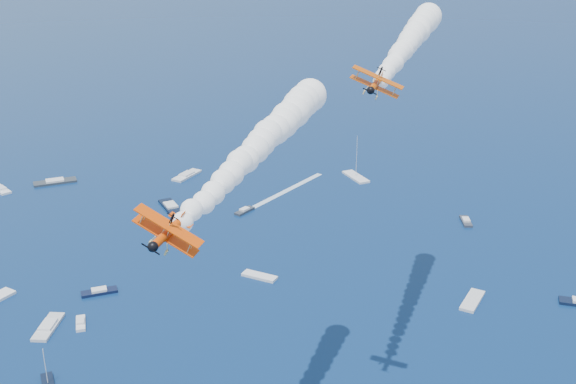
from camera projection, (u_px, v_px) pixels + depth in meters
biplane_lead at (376, 84)px, 99.09m from camera, size 10.70×11.25×7.49m
biplane_trail at (168, 233)px, 72.05m from camera, size 10.91×11.42×8.07m
smoke_trail_lead at (408, 43)px, 120.39m from camera, size 51.81×50.17×9.17m
smoke_trail_trail at (258, 146)px, 93.31m from camera, size 51.80×50.02×9.17m
spectator_boats at (143, 248)px, 188.17m from camera, size 213.15×159.97×0.70m
boat_wakes at (4, 246)px, 189.74m from camera, size 197.18×41.85×0.04m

